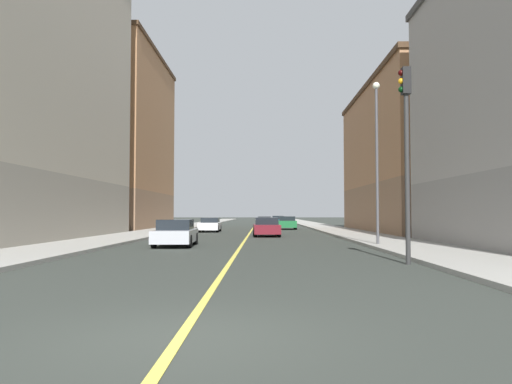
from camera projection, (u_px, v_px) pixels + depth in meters
name	position (u px, v px, depth m)	size (l,w,h in m)	color
ground_plane	(180.00, 338.00, 6.62)	(400.00, 400.00, 0.00)	#30352F
sidewalk_left	(326.00, 228.00, 55.46)	(3.94, 168.00, 0.15)	#9E9B93
sidewalk_right	(180.00, 228.00, 55.69)	(3.94, 168.00, 0.15)	#9E9B93
lane_center_stripe	(253.00, 228.00, 55.57)	(0.16, 154.00, 0.01)	#E5D14C
building_left_mid	(414.00, 159.00, 43.76)	(9.05, 23.07, 13.11)	#8F6B4F
building_right_corner	(0.00, 63.00, 29.36)	(9.05, 25.80, 21.36)	#9D9688
building_right_midblock	(118.00, 141.00, 53.48)	(9.05, 19.22, 19.14)	#8F6B4F
traffic_light_left_near	(406.00, 137.00, 16.31)	(0.40, 0.32, 6.55)	#2D2D2D
street_lamp_left_near	(377.00, 147.00, 24.87)	(0.36, 0.36, 8.22)	#4C4C51
car_black	(264.00, 221.00, 64.39)	(1.99, 4.38, 1.27)	black
car_white	(210.00, 225.00, 44.70)	(1.87, 4.54, 1.28)	white
car_teal	(278.00, 220.00, 74.47)	(1.96, 4.47, 1.30)	#196670
car_silver	(176.00, 233.00, 25.11)	(2.04, 4.42, 1.37)	silver
car_green	(287.00, 223.00, 51.79)	(1.97, 4.16, 1.36)	#1E6B38
car_maroon	(266.00, 227.00, 35.79)	(2.04, 4.16, 1.38)	maroon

